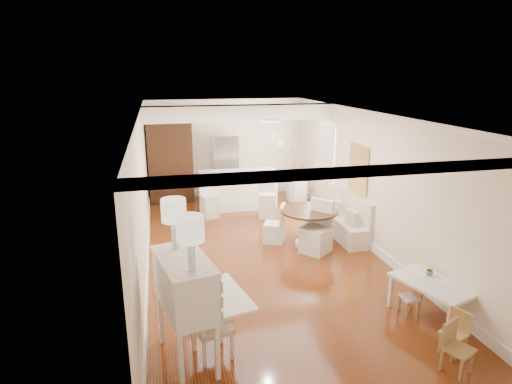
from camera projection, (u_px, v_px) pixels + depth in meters
name	position (u px, v px, depth m)	size (l,w,h in m)	color
room	(261.00, 155.00, 8.34)	(9.00, 9.04, 2.82)	brown
secretary_bureau	(186.00, 311.00, 5.28)	(1.10, 1.12, 1.41)	white
gustavian_armchair	(213.00, 326.00, 5.45)	(0.48, 0.48, 0.84)	silver
kids_table	(431.00, 300.00, 6.35)	(0.68, 1.14, 0.57)	white
kids_chair_a	(454.00, 333.00, 5.52)	(0.29, 0.29, 0.59)	tan
kids_chair_b	(410.00, 297.00, 6.45)	(0.26, 0.26, 0.54)	#A07549
kids_chair_c	(458.00, 348.00, 5.17)	(0.31, 0.31, 0.65)	olive
banquette	(346.00, 217.00, 9.34)	(0.52, 1.60, 0.98)	silver
dining_table	(309.00, 228.00, 8.91)	(1.18, 1.18, 0.80)	#442915
slip_chair_near	(316.00, 227.00, 8.58)	(0.50, 0.53, 1.06)	silver
slip_chair_far	(274.00, 223.00, 9.12)	(0.40, 0.42, 0.84)	silver
breakfast_counter	(238.00, 190.00, 11.35)	(2.05, 0.65, 1.03)	white
bar_stool_left	(209.00, 199.00, 10.66)	(0.38, 0.38, 0.94)	silver
bar_stool_right	(267.00, 198.00, 10.66)	(0.40, 0.40, 0.99)	silver
pantry_cabinet	(170.00, 161.00, 11.82)	(1.20, 0.60, 2.30)	#381E11
fridge	(238.00, 167.00, 12.28)	(0.75, 0.65, 1.80)	silver
sideboard	(296.00, 190.00, 11.89)	(0.34, 0.77, 0.74)	beige
pencil_cup	(429.00, 273.00, 6.48)	(0.11, 0.11, 0.08)	#629A59
branch_vase	(297.00, 174.00, 11.73)	(0.19, 0.19, 0.19)	white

